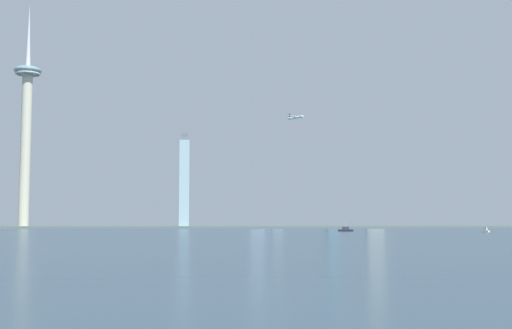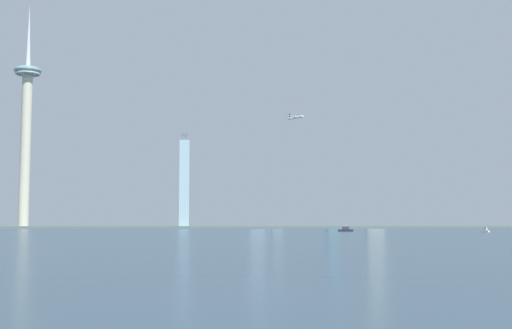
# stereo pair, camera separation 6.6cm
# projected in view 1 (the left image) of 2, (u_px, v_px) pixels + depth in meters

# --- Properties ---
(ground_plane) EXTENTS (6000.00, 6000.00, 0.00)m
(ground_plane) POSITION_uv_depth(u_px,v_px,m) (262.00, 234.00, 493.03)
(ground_plane) COLOR #283E4E
(waterfront_pier) EXTENTS (981.99, 60.21, 3.48)m
(waterfront_pier) POSITION_uv_depth(u_px,v_px,m) (222.00, 227.00, 962.91)
(waterfront_pier) COLOR #546A62
(waterfront_pier) RESTS_ON ground
(observation_tower) EXTENTS (38.51, 38.51, 324.19)m
(observation_tower) POSITION_uv_depth(u_px,v_px,m) (26.00, 117.00, 971.70)
(observation_tower) COLOR beige
(observation_tower) RESTS_ON ground
(skyscraper_0) EXTENTS (22.44, 13.21, 116.16)m
(skyscraper_0) POSITION_uv_depth(u_px,v_px,m) (257.00, 189.00, 1021.17)
(skyscraper_0) COLOR #A0B1CA
(skyscraper_0) RESTS_ON ground
(skyscraper_1) EXTENTS (16.85, 21.10, 138.29)m
(skyscraper_1) POSITION_uv_depth(u_px,v_px,m) (332.00, 183.00, 1039.58)
(skyscraper_1) COLOR #658EA2
(skyscraper_1) RESTS_ON ground
(skyscraper_3) EXTENTS (26.33, 19.91, 153.47)m
(skyscraper_3) POSITION_uv_depth(u_px,v_px,m) (374.00, 179.00, 1066.60)
(skyscraper_3) COLOR beige
(skyscraper_3) RESTS_ON ground
(skyscraper_4) EXTENTS (16.66, 15.51, 108.22)m
(skyscraper_4) POSITION_uv_depth(u_px,v_px,m) (277.00, 198.00, 1050.79)
(skyscraper_4) COLOR #91A9B0
(skyscraper_4) RESTS_ON ground
(skyscraper_6) EXTENTS (14.07, 23.04, 135.83)m
(skyscraper_6) POSITION_uv_depth(u_px,v_px,m) (184.00, 183.00, 968.15)
(skyscraper_6) COLOR #98BBC7
(skyscraper_6) RESTS_ON ground
(boat_0) EXTENTS (13.82, 5.82, 8.21)m
(boat_0) POSITION_uv_depth(u_px,v_px,m) (346.00, 230.00, 628.23)
(boat_0) COLOR #1F1F32
(boat_0) RESTS_ON ground
(boat_2) EXTENTS (4.67, 7.29, 4.04)m
(boat_2) POSITION_uv_depth(u_px,v_px,m) (485.00, 231.00, 581.69)
(boat_2) COLOR white
(boat_2) RESTS_ON ground
(airplane) EXTENTS (25.93, 26.05, 8.24)m
(airplane) POSITION_uv_depth(u_px,v_px,m) (296.00, 117.00, 925.04)
(airplane) COLOR silver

